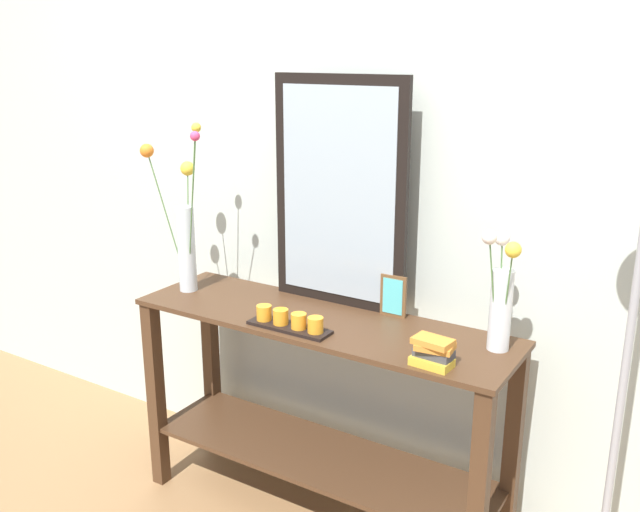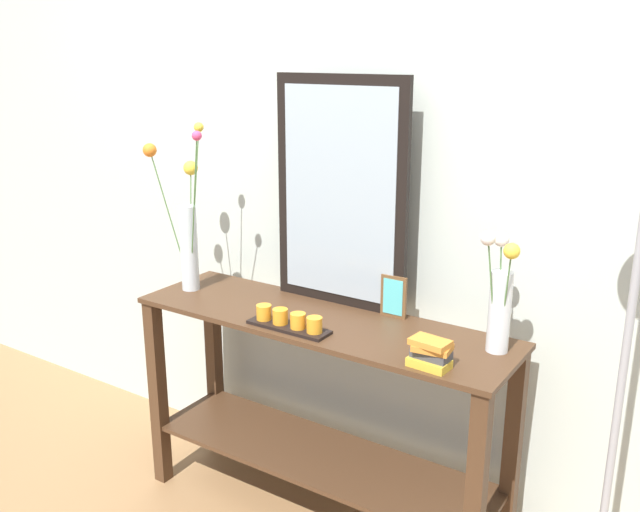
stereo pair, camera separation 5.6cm
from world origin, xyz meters
The scene contains 9 objects.
wall_back centered at (0.00, 0.34, 1.35)m, with size 6.40×0.08×2.70m, color beige.
console_table centered at (0.00, 0.00, 0.53)m, with size 1.48×0.43×0.85m.
mirror_leaning centered at (-0.03, 0.18, 1.28)m, with size 0.56×0.03×0.88m.
tall_vase_left centered at (-0.64, -0.01, 1.10)m, with size 0.28×0.24×0.69m.
vase_right centered at (0.65, 0.08, 1.03)m, with size 0.13×0.13×0.42m.
candle_tray centered at (-0.04, -0.14, 0.87)m, with size 0.32×0.09×0.07m.
picture_frame_small centered at (0.22, 0.17, 0.93)m, with size 0.10×0.01×0.16m.
book_stack centered at (0.52, -0.15, 0.89)m, with size 0.14×0.10×0.09m.
floor_lamp centered at (1.06, -0.07, 1.13)m, with size 0.24×0.24×1.68m.
Camera 2 is at (1.33, -2.02, 1.80)m, focal length 39.08 mm.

